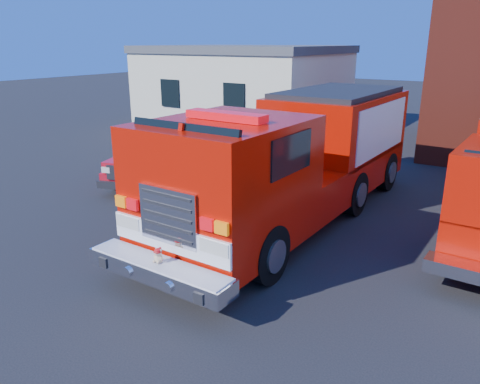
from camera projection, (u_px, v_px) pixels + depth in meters
The scene contains 4 objects.
ground at pixel (266, 228), 12.02m from camera, with size 100.00×100.00×0.00m, color black.
side_building at pixel (244, 85), 26.38m from camera, with size 10.20×8.20×4.35m.
fire_engine at pixel (298, 157), 12.26m from camera, with size 3.11×10.57×3.24m.
pickup_truck at pixel (165, 153), 16.32m from camera, with size 3.54×5.83×1.80m.
Camera 1 is at (5.56, -9.69, 4.59)m, focal length 35.00 mm.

